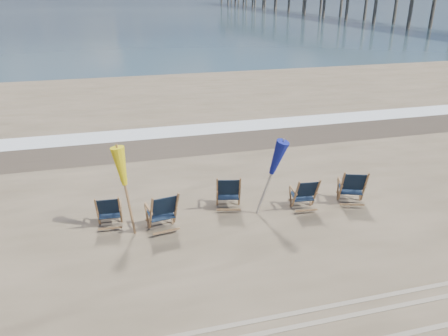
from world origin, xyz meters
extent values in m
plane|color=#3A5360|center=(0.00, 128.00, 0.00)|extent=(400.00, 400.00, 0.00)
cube|color=silver|center=(0.00, 8.30, 0.00)|extent=(200.00, 1.40, 0.01)
cube|color=#42362A|center=(0.00, 6.80, 0.00)|extent=(200.00, 2.60, 0.00)
cylinder|color=olive|center=(-2.44, 1.18, 1.01)|extent=(0.06, 0.06, 2.02)
cone|color=yellow|center=(-2.44, 1.18, 1.54)|extent=(0.30, 0.30, 0.85)
cylinder|color=#A5A5AD|center=(0.77, 1.13, 1.01)|extent=(0.06, 0.06, 2.01)
cone|color=navy|center=(0.77, 1.13, 1.54)|extent=(0.30, 0.30, 0.85)
camera|label=1|loc=(-2.63, -7.54, 5.10)|focal=35.00mm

